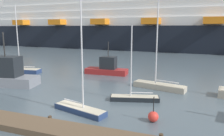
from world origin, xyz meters
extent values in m
plane|color=#4C5B66|center=(0.00, 0.00, 0.00)|extent=(600.00, 600.00, 0.00)
cube|color=brown|center=(0.00, -3.57, 0.21)|extent=(18.44, 1.90, 0.42)
cylinder|color=#423323|center=(0.00, -2.52, 0.25)|extent=(0.24, 0.24, 0.50)
cube|color=#BCB29E|center=(5.79, 8.36, 0.28)|extent=(5.58, 2.44, 0.56)
cube|color=beige|center=(5.79, 8.36, 0.58)|extent=(5.35, 2.29, 0.04)
cylinder|color=silver|center=(5.37, 8.46, 5.70)|extent=(0.13, 0.13, 10.27)
cylinder|color=silver|center=(6.56, 8.18, 0.91)|extent=(2.41, 0.67, 0.10)
cube|color=navy|center=(0.99, -0.14, 0.20)|extent=(4.61, 2.21, 0.40)
cube|color=beige|center=(0.99, -0.14, 0.42)|extent=(4.42, 2.08, 0.04)
cylinder|color=silver|center=(1.33, -0.24, 4.48)|extent=(0.11, 0.11, 8.17)
cylinder|color=silver|center=(0.36, 0.02, 0.75)|extent=(1.97, 0.61, 0.09)
cube|color=navy|center=(-13.67, 10.17, 0.27)|extent=(5.30, 2.14, 0.55)
cube|color=beige|center=(-13.67, 10.17, 0.57)|extent=(5.08, 1.99, 0.04)
cylinder|color=silver|center=(-14.08, 10.11, 4.92)|extent=(0.12, 0.12, 8.75)
cylinder|color=silver|center=(-12.93, 10.27, 0.90)|extent=(2.31, 0.42, 0.10)
cube|color=black|center=(4.25, 3.90, 0.20)|extent=(4.39, 2.06, 0.39)
cube|color=beige|center=(4.25, 3.90, 0.41)|extent=(4.21, 1.94, 0.04)
cylinder|color=silver|center=(3.92, 3.81, 3.47)|extent=(0.10, 0.10, 6.16)
cylinder|color=silver|center=(4.85, 4.06, 0.74)|extent=(1.88, 0.58, 0.08)
cube|color=maroon|center=(-2.13, 13.43, 0.37)|extent=(5.86, 2.08, 0.75)
cube|color=#1E2328|center=(-1.84, 13.44, 1.59)|extent=(2.17, 1.50, 1.68)
cylinder|color=#262626|center=(-1.84, 13.44, 3.45)|extent=(0.12, 0.12, 2.03)
cube|color=gray|center=(-10.81, 4.11, 0.51)|extent=(7.87, 3.66, 1.03)
cube|color=#1E2328|center=(-10.44, 4.17, 2.13)|extent=(3.40, 2.34, 2.20)
cylinder|color=#262626|center=(-10.44, 4.17, 4.55)|extent=(0.15, 0.15, 2.65)
sphere|color=red|center=(6.51, 0.07, 0.36)|extent=(0.73, 0.73, 0.73)
cylinder|color=black|center=(6.51, 0.07, 1.26)|extent=(0.06, 0.06, 1.05)
cube|color=black|center=(-7.92, 51.84, 3.40)|extent=(124.49, 23.64, 6.81)
cube|color=white|center=(-7.92, 51.84, 7.92)|extent=(114.50, 21.05, 2.23)
cube|color=white|center=(-7.92, 51.84, 10.15)|extent=(107.63, 19.79, 2.23)
cube|color=white|center=(-7.92, 51.84, 12.38)|extent=(100.76, 18.53, 2.23)
cube|color=orange|center=(-44.43, 44.69, 7.92)|extent=(4.63, 3.69, 1.56)
cube|color=orange|center=(-30.01, 43.95, 7.92)|extent=(4.63, 3.69, 1.56)
cube|color=orange|center=(-15.59, 43.22, 7.92)|extent=(4.63, 3.69, 1.56)
cube|color=orange|center=(-1.17, 42.48, 7.92)|extent=(4.63, 3.69, 1.56)
cube|color=orange|center=(13.25, 41.74, 7.92)|extent=(4.63, 3.69, 1.56)
camera|label=1|loc=(8.59, -14.02, 6.38)|focal=34.81mm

